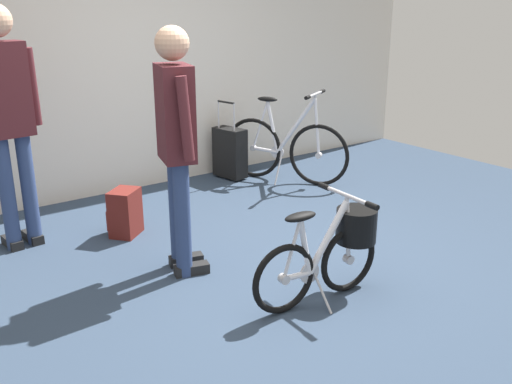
% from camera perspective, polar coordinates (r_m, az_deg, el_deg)
% --- Properties ---
extents(ground_plane, '(7.57, 7.57, 0.00)m').
position_cam_1_polar(ground_plane, '(4.06, 1.31, -7.92)').
color(ground_plane, '#2D3D51').
extents(back_wall, '(7.57, 0.10, 2.94)m').
position_cam_1_polar(back_wall, '(5.70, -13.77, 14.61)').
color(back_wall, silver).
rests_on(back_wall, ground_plane).
extents(folding_bike_foreground, '(0.96, 0.53, 0.69)m').
position_cam_1_polar(folding_bike_foreground, '(3.63, 7.78, -5.37)').
color(folding_bike_foreground, black).
rests_on(folding_bike_foreground, ground_plane).
extents(display_bike_left, '(0.74, 1.22, 0.96)m').
position_cam_1_polar(display_bike_left, '(5.96, 2.92, 4.44)').
color(display_bike_left, black).
rests_on(display_bike_left, ground_plane).
extents(visitor_near_wall, '(0.53, 0.30, 1.80)m').
position_cam_1_polar(visitor_near_wall, '(4.52, -23.55, 7.33)').
color(visitor_near_wall, navy).
rests_on(visitor_near_wall, ground_plane).
extents(visitor_browsing, '(0.34, 0.52, 1.67)m').
position_cam_1_polar(visitor_browsing, '(3.79, -7.90, 5.36)').
color(visitor_browsing, navy).
rests_on(visitor_browsing, ground_plane).
extents(rolling_suitcase, '(0.24, 0.39, 0.83)m').
position_cam_1_polar(rolling_suitcase, '(6.08, -2.62, 3.97)').
color(rolling_suitcase, black).
rests_on(rolling_suitcase, ground_plane).
extents(backpack_on_floor, '(0.32, 0.31, 0.38)m').
position_cam_1_polar(backpack_on_floor, '(4.72, -12.94, -2.03)').
color(backpack_on_floor, maroon).
rests_on(backpack_on_floor, ground_plane).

